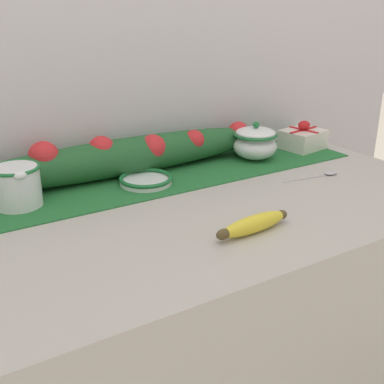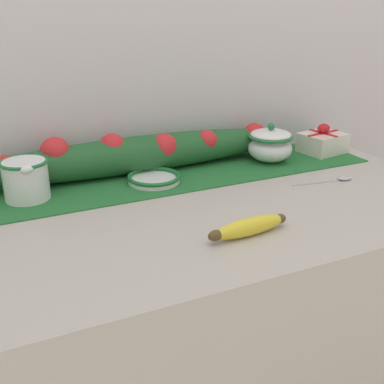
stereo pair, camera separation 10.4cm
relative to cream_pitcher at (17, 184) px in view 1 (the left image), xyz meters
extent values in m
cube|color=#B7B2AD|center=(0.30, -0.20, -0.50)|extent=(1.40, 0.67, 0.89)
cube|color=silver|center=(0.30, 0.15, 0.26)|extent=(2.20, 0.04, 2.40)
cube|color=#236B33|center=(0.30, 0.00, -0.05)|extent=(1.29, 0.24, 0.00)
cylinder|color=white|center=(0.00, 0.00, 0.00)|extent=(0.10, 0.10, 0.09)
torus|color=#1E7038|center=(0.00, 0.00, 0.04)|extent=(0.11, 0.11, 0.01)
torus|color=white|center=(0.00, 0.06, 0.00)|extent=(0.05, 0.01, 0.05)
ellipsoid|color=white|center=(0.00, -0.05, 0.04)|extent=(0.03, 0.02, 0.02)
ellipsoid|color=white|center=(0.68, 0.00, -0.01)|extent=(0.13, 0.13, 0.08)
torus|color=#1E7038|center=(0.68, 0.00, 0.02)|extent=(0.13, 0.13, 0.01)
ellipsoid|color=white|center=(0.68, 0.00, 0.03)|extent=(0.12, 0.12, 0.03)
sphere|color=#1E7038|center=(0.68, 0.00, 0.05)|extent=(0.02, 0.02, 0.02)
cylinder|color=white|center=(0.31, -0.02, -0.05)|extent=(0.13, 0.13, 0.01)
torus|color=#1E7038|center=(0.31, -0.02, -0.04)|extent=(0.14, 0.14, 0.01)
ellipsoid|color=yellow|center=(0.38, -0.38, -0.04)|extent=(0.17, 0.05, 0.04)
ellipsoid|color=brown|center=(0.30, -0.39, -0.04)|extent=(0.03, 0.02, 0.02)
ellipsoid|color=brown|center=(0.45, -0.38, -0.04)|extent=(0.03, 0.02, 0.02)
cube|color=#B7B7BC|center=(0.69, -0.20, -0.05)|extent=(0.13, 0.02, 0.00)
ellipsoid|color=#B7B7BC|center=(0.77, -0.21, -0.05)|extent=(0.04, 0.03, 0.01)
cube|color=silver|center=(0.87, 0.01, -0.02)|extent=(0.14, 0.12, 0.06)
cube|color=red|center=(0.87, 0.01, 0.01)|extent=(0.13, 0.03, 0.00)
cube|color=red|center=(0.87, 0.01, 0.01)|extent=(0.03, 0.11, 0.00)
ellipsoid|color=red|center=(0.87, 0.01, 0.02)|extent=(0.04, 0.03, 0.03)
ellipsoid|color=#235B2D|center=(0.30, 0.07, 0.00)|extent=(0.95, 0.11, 0.10)
sphere|color=red|center=(0.08, 0.08, 0.03)|extent=(0.08, 0.08, 0.08)
sphere|color=red|center=(0.23, 0.07, 0.03)|extent=(0.07, 0.07, 0.07)
sphere|color=red|center=(0.37, 0.05, 0.01)|extent=(0.08, 0.08, 0.08)
sphere|color=red|center=(0.50, 0.05, 0.02)|extent=(0.06, 0.06, 0.06)
sphere|color=red|center=(0.67, 0.07, 0.02)|extent=(0.06, 0.06, 0.06)
camera|label=1|loc=(-0.19, -1.07, 0.38)|focal=45.00mm
camera|label=2|loc=(-0.10, -1.12, 0.38)|focal=45.00mm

